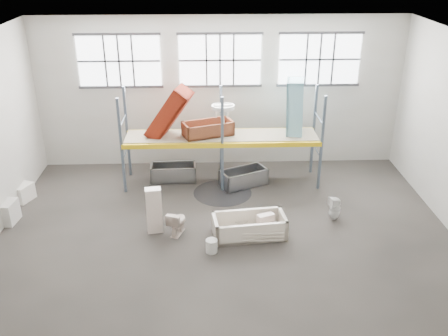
{
  "coord_description": "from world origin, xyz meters",
  "views": [
    {
      "loc": [
        -0.46,
        -10.8,
        7.12
      ],
      "look_at": [
        0.0,
        1.5,
        1.4
      ],
      "focal_mm": 39.67,
      "sensor_mm": 36.0,
      "label": 1
    }
  ],
  "objects_px": {
    "steel_tub_right": "(244,177)",
    "bucket": "(212,246)",
    "toilet_beige": "(177,222)",
    "bathtub_beige": "(249,226)",
    "rust_tub_flat": "(208,128)",
    "blue_tub_upright": "(295,108)",
    "steel_tub_left": "(173,172)",
    "carton_near": "(3,212)",
    "toilet_white": "(335,208)",
    "cistern_tall": "(154,210)"
  },
  "relations": [
    {
      "from": "steel_tub_right",
      "to": "bathtub_beige",
      "type": "bearing_deg",
      "value": -91.23
    },
    {
      "from": "cistern_tall",
      "to": "bucket",
      "type": "distance_m",
      "value": 1.87
    },
    {
      "from": "blue_tub_upright",
      "to": "rust_tub_flat",
      "type": "bearing_deg",
      "value": -177.17
    },
    {
      "from": "toilet_white",
      "to": "carton_near",
      "type": "distance_m",
      "value": 9.15
    },
    {
      "from": "toilet_beige",
      "to": "bucket",
      "type": "distance_m",
      "value": 1.28
    },
    {
      "from": "cistern_tall",
      "to": "carton_near",
      "type": "height_order",
      "value": "cistern_tall"
    },
    {
      "from": "toilet_white",
      "to": "bucket",
      "type": "relative_size",
      "value": 1.99
    },
    {
      "from": "toilet_beige",
      "to": "bucket",
      "type": "height_order",
      "value": "toilet_beige"
    },
    {
      "from": "toilet_white",
      "to": "cistern_tall",
      "type": "bearing_deg",
      "value": -100.87
    },
    {
      "from": "toilet_white",
      "to": "carton_near",
      "type": "height_order",
      "value": "toilet_white"
    },
    {
      "from": "bucket",
      "to": "toilet_beige",
      "type": "bearing_deg",
      "value": 134.99
    },
    {
      "from": "steel_tub_left",
      "to": "carton_near",
      "type": "relative_size",
      "value": 2.0
    },
    {
      "from": "bathtub_beige",
      "to": "rust_tub_flat",
      "type": "relative_size",
      "value": 1.25
    },
    {
      "from": "steel_tub_right",
      "to": "bucket",
      "type": "xyz_separation_m",
      "value": [
        -1.06,
        -3.67,
        -0.09
      ]
    },
    {
      "from": "bathtub_beige",
      "to": "bucket",
      "type": "relative_size",
      "value": 5.49
    },
    {
      "from": "toilet_beige",
      "to": "toilet_white",
      "type": "relative_size",
      "value": 1.01
    },
    {
      "from": "steel_tub_left",
      "to": "steel_tub_right",
      "type": "distance_m",
      "value": 2.29
    },
    {
      "from": "blue_tub_upright",
      "to": "bucket",
      "type": "bearing_deg",
      "value": -122.78
    },
    {
      "from": "cistern_tall",
      "to": "blue_tub_upright",
      "type": "distance_m",
      "value": 5.44
    },
    {
      "from": "bucket",
      "to": "cistern_tall",
      "type": "bearing_deg",
      "value": 145.6
    },
    {
      "from": "bathtub_beige",
      "to": "cistern_tall",
      "type": "height_order",
      "value": "cistern_tall"
    },
    {
      "from": "bathtub_beige",
      "to": "blue_tub_upright",
      "type": "height_order",
      "value": "blue_tub_upright"
    },
    {
      "from": "steel_tub_left",
      "to": "carton_near",
      "type": "bearing_deg",
      "value": -151.59
    },
    {
      "from": "bathtub_beige",
      "to": "blue_tub_upright",
      "type": "relative_size",
      "value": 1.07
    },
    {
      "from": "blue_tub_upright",
      "to": "bucket",
      "type": "relative_size",
      "value": 5.11
    },
    {
      "from": "rust_tub_flat",
      "to": "blue_tub_upright",
      "type": "bearing_deg",
      "value": 2.83
    },
    {
      "from": "toilet_beige",
      "to": "rust_tub_flat",
      "type": "xyz_separation_m",
      "value": [
        0.86,
        3.06,
        1.47
      ]
    },
    {
      "from": "toilet_beige",
      "to": "steel_tub_left",
      "type": "bearing_deg",
      "value": -64.74
    },
    {
      "from": "toilet_beige",
      "to": "steel_tub_right",
      "type": "distance_m",
      "value": 3.39
    },
    {
      "from": "cistern_tall",
      "to": "toilet_white",
      "type": "distance_m",
      "value": 4.95
    },
    {
      "from": "toilet_white",
      "to": "bucket",
      "type": "distance_m",
      "value": 3.73
    },
    {
      "from": "bathtub_beige",
      "to": "toilet_white",
      "type": "distance_m",
      "value": 2.54
    },
    {
      "from": "bathtub_beige",
      "to": "rust_tub_flat",
      "type": "xyz_separation_m",
      "value": [
        -1.04,
        3.23,
        1.54
      ]
    },
    {
      "from": "bathtub_beige",
      "to": "steel_tub_right",
      "type": "bearing_deg",
      "value": 82.27
    },
    {
      "from": "cistern_tall",
      "to": "blue_tub_upright",
      "type": "height_order",
      "value": "blue_tub_upright"
    },
    {
      "from": "bucket",
      "to": "bathtub_beige",
      "type": "bearing_deg",
      "value": 36.2
    },
    {
      "from": "blue_tub_upright",
      "to": "carton_near",
      "type": "height_order",
      "value": "blue_tub_upright"
    },
    {
      "from": "rust_tub_flat",
      "to": "blue_tub_upright",
      "type": "height_order",
      "value": "blue_tub_upright"
    },
    {
      "from": "bucket",
      "to": "rust_tub_flat",
      "type": "bearing_deg",
      "value": 90.57
    },
    {
      "from": "toilet_beige",
      "to": "cistern_tall",
      "type": "xyz_separation_m",
      "value": [
        -0.6,
        0.12,
        0.29
      ]
    },
    {
      "from": "toilet_white",
      "to": "steel_tub_left",
      "type": "bearing_deg",
      "value": -135.91
    },
    {
      "from": "steel_tub_right",
      "to": "carton_near",
      "type": "xyz_separation_m",
      "value": [
        -6.78,
        -2.0,
        0.05
      ]
    },
    {
      "from": "cistern_tall",
      "to": "rust_tub_flat",
      "type": "xyz_separation_m",
      "value": [
        1.45,
        2.94,
        1.18
      ]
    },
    {
      "from": "bathtub_beige",
      "to": "cistern_tall",
      "type": "bearing_deg",
      "value": 166.83
    },
    {
      "from": "blue_tub_upright",
      "to": "carton_near",
      "type": "distance_m",
      "value": 8.94
    },
    {
      "from": "cistern_tall",
      "to": "carton_near",
      "type": "bearing_deg",
      "value": 162.57
    },
    {
      "from": "steel_tub_left",
      "to": "rust_tub_flat",
      "type": "distance_m",
      "value": 1.93
    },
    {
      "from": "toilet_beige",
      "to": "rust_tub_flat",
      "type": "bearing_deg",
      "value": -85.35
    },
    {
      "from": "cistern_tall",
      "to": "rust_tub_flat",
      "type": "relative_size",
      "value": 0.84
    },
    {
      "from": "steel_tub_right",
      "to": "carton_near",
      "type": "relative_size",
      "value": 1.99
    }
  ]
}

